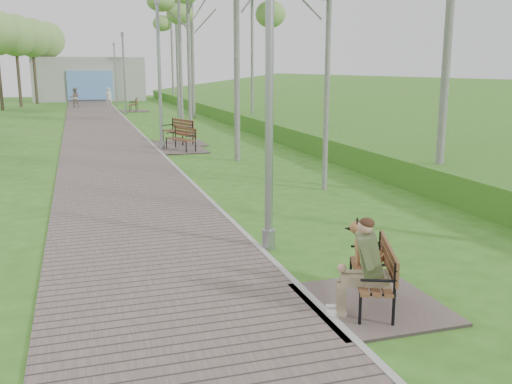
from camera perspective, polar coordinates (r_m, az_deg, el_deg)
ground at (r=7.49m, az=6.62°, el=-11.71°), size 120.00×120.00×0.00m
walkway at (r=27.91m, az=-15.14°, el=5.68°), size 3.50×67.00×0.04m
kerb at (r=28.04m, az=-11.55°, el=5.89°), size 0.10×67.00×0.05m
embankment at (r=30.29m, az=12.11°, el=6.28°), size 14.00×70.00×1.60m
building_north at (r=57.23m, az=-16.35°, el=10.78°), size 10.00×5.20×4.00m
bench_main at (r=7.53m, az=11.25°, el=-8.39°), size 1.68×1.86×1.46m
bench_second at (r=21.51m, az=-7.52°, el=4.62°), size 1.75×1.94×1.07m
bench_third at (r=23.53m, az=-7.82°, el=5.35°), size 2.01×2.23×1.23m
bench_far at (r=41.98m, az=-12.16°, el=8.19°), size 1.92×2.13×1.18m
lamp_post_near at (r=9.36m, az=1.34°, el=10.49°), size 0.23×0.23×5.87m
lamp_post_second at (r=21.65m, az=-9.62°, el=10.98°), size 0.21×0.21×5.56m
lamp_post_third at (r=39.14m, az=-13.04°, el=11.19°), size 0.21×0.21×5.31m
lamp_post_far at (r=48.49m, az=-13.87°, el=11.13°), size 0.19×0.19×5.00m
pedestrian_near at (r=47.29m, az=-14.49°, el=9.17°), size 0.58×0.40×1.53m
pedestrian_far at (r=47.25m, az=-17.67°, el=8.99°), size 0.81×0.66×1.54m
birch_distant_b at (r=51.38m, az=-8.53°, el=17.71°), size 2.44×2.44×10.17m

